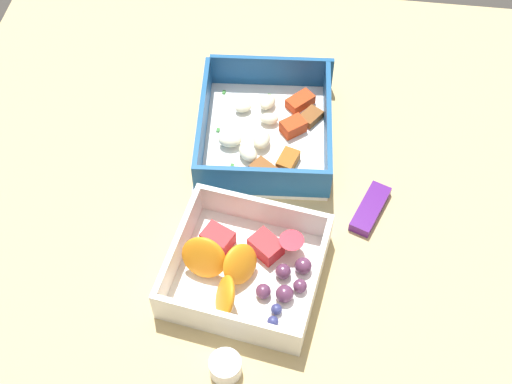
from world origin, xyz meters
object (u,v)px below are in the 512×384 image
Objects in this scene: pasta_container at (266,130)px; paper_cup_liner at (230,367)px; candy_bar at (370,209)px; fruit_bowl at (245,268)px.

pasta_container is 6.18× the size of paper_cup_liner.
paper_cup_liner is (30.59, 0.07, -0.49)cm from pasta_container.
candy_bar is 2.18× the size of paper_cup_liner.
pasta_container is 30.60cm from paper_cup_liner.
fruit_bowl reaches higher than pasta_container.
pasta_container reaches higher than candy_bar.
fruit_bowl is at bearing -4.17° from pasta_container.
fruit_bowl is at bearing -51.77° from candy_bar.
pasta_container is 2.83× the size of candy_bar.
candy_bar is 24.81cm from paper_cup_liner.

